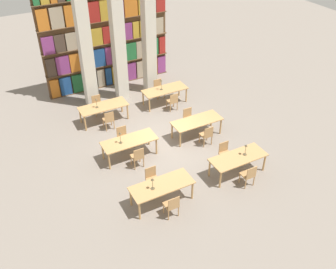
{
  "coord_description": "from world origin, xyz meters",
  "views": [
    {
      "loc": [
        -5.56,
        -10.69,
        9.08
      ],
      "look_at": [
        0.0,
        -0.28,
        0.68
      ],
      "focal_mm": 40.0,
      "sensor_mm": 36.0,
      "label": 1
    }
  ],
  "objects_px": {
    "chair_3": "(225,153)",
    "chair_10": "(173,101)",
    "desk_lamp_0": "(152,182)",
    "chair_11": "(159,88)",
    "chair_4": "(138,156)",
    "pillar_left": "(85,44)",
    "chair_8": "(109,119)",
    "reading_table_1": "(238,159)",
    "chair_9": "(97,104)",
    "desk_lamp_1": "(246,148)",
    "chair_5": "(123,137)",
    "pillar_right": "(149,32)",
    "desk_lamp_2": "(120,136)",
    "reading_table_0": "(162,187)",
    "chair_7": "(189,118)",
    "desk_lamp_4": "(161,83)",
    "chair_6": "(207,135)",
    "desk_lamp_3": "(96,102)",
    "reading_table_5": "(165,91)",
    "reading_table_3": "(197,122)",
    "chair_1": "(152,178)",
    "reading_table_4": "(103,108)",
    "chair_0": "(172,205)",
    "pillar_center": "(118,37)",
    "chair_2": "(249,175)",
    "reading_table_2": "(129,142)"
  },
  "relations": [
    {
      "from": "chair_1",
      "to": "desk_lamp_4",
      "type": "relative_size",
      "value": 1.75
    },
    {
      "from": "pillar_left",
      "to": "reading_table_0",
      "type": "xyz_separation_m",
      "value": [
        -0.04,
        -7.18,
        -2.32
      ]
    },
    {
      "from": "pillar_right",
      "to": "reading_table_0",
      "type": "relative_size",
      "value": 2.87
    },
    {
      "from": "desk_lamp_0",
      "to": "chair_11",
      "type": "height_order",
      "value": "desk_lamp_0"
    },
    {
      "from": "chair_1",
      "to": "chair_10",
      "type": "xyz_separation_m",
      "value": [
        3.12,
        4.24,
        0.0
      ]
    },
    {
      "from": "reading_table_5",
      "to": "chair_4",
      "type": "bearing_deg",
      "value": -129.9
    },
    {
      "from": "reading_table_5",
      "to": "chair_5",
      "type": "bearing_deg",
      "value": -143.87
    },
    {
      "from": "reading_table_5",
      "to": "reading_table_0",
      "type": "bearing_deg",
      "value": -118.6
    },
    {
      "from": "pillar_right",
      "to": "chair_9",
      "type": "xyz_separation_m",
      "value": [
        -3.07,
        -0.91,
        -2.52
      ]
    },
    {
      "from": "chair_11",
      "to": "chair_8",
      "type": "bearing_deg",
      "value": 25.52
    },
    {
      "from": "reading_table_1",
      "to": "chair_9",
      "type": "height_order",
      "value": "chair_9"
    },
    {
      "from": "chair_2",
      "to": "desk_lamp_2",
      "type": "bearing_deg",
      "value": 133.93
    },
    {
      "from": "reading_table_0",
      "to": "chair_3",
      "type": "xyz_separation_m",
      "value": [
        3.01,
        0.71,
        -0.2
      ]
    },
    {
      "from": "desk_lamp_2",
      "to": "chair_7",
      "type": "distance_m",
      "value": 3.46
    },
    {
      "from": "reading_table_3",
      "to": "chair_10",
      "type": "relative_size",
      "value": 2.37
    },
    {
      "from": "chair_6",
      "to": "desk_lamp_4",
      "type": "relative_size",
      "value": 1.75
    },
    {
      "from": "pillar_center",
      "to": "chair_4",
      "type": "distance_m",
      "value": 5.93
    },
    {
      "from": "chair_2",
      "to": "reading_table_0",
      "type": "bearing_deg",
      "value": 166.84
    },
    {
      "from": "desk_lamp_2",
      "to": "desk_lamp_0",
      "type": "bearing_deg",
      "value": -90.68
    },
    {
      "from": "reading_table_1",
      "to": "chair_5",
      "type": "xyz_separation_m",
      "value": [
        -3.01,
        3.44,
        -0.2
      ]
    },
    {
      "from": "chair_9",
      "to": "chair_11",
      "type": "height_order",
      "value": "same"
    },
    {
      "from": "pillar_right",
      "to": "reading_table_3",
      "type": "bearing_deg",
      "value": -90.83
    },
    {
      "from": "reading_table_0",
      "to": "desk_lamp_4",
      "type": "height_order",
      "value": "desk_lamp_4"
    },
    {
      "from": "chair_9",
      "to": "pillar_left",
      "type": "bearing_deg",
      "value": -92.38
    },
    {
      "from": "chair_6",
      "to": "chair_10",
      "type": "distance_m",
      "value": 2.95
    },
    {
      "from": "chair_5",
      "to": "reading_table_3",
      "type": "distance_m",
      "value": 3.05
    },
    {
      "from": "pillar_left",
      "to": "chair_8",
      "type": "relative_size",
      "value": 6.8
    },
    {
      "from": "pillar_left",
      "to": "reading_table_5",
      "type": "distance_m",
      "value": 4.12
    },
    {
      "from": "desk_lamp_4",
      "to": "chair_9",
      "type": "bearing_deg",
      "value": 168.68
    },
    {
      "from": "pillar_left",
      "to": "chair_0",
      "type": "bearing_deg",
      "value": -90.31
    },
    {
      "from": "chair_8",
      "to": "pillar_right",
      "type": "bearing_deg",
      "value": 37.05
    },
    {
      "from": "pillar_center",
      "to": "chair_7",
      "type": "height_order",
      "value": "pillar_center"
    },
    {
      "from": "desk_lamp_2",
      "to": "chair_10",
      "type": "relative_size",
      "value": 0.55
    },
    {
      "from": "desk_lamp_4",
      "to": "pillar_right",
      "type": "bearing_deg",
      "value": 84.65
    },
    {
      "from": "chair_3",
      "to": "chair_0",
      "type": "bearing_deg",
      "value": 25.07
    },
    {
      "from": "chair_0",
      "to": "chair_4",
      "type": "bearing_deg",
      "value": 88.77
    },
    {
      "from": "reading_table_5",
      "to": "reading_table_4",
      "type": "bearing_deg",
      "value": -178.54
    },
    {
      "from": "pillar_center",
      "to": "chair_1",
      "type": "height_order",
      "value": "pillar_center"
    },
    {
      "from": "desk_lamp_0",
      "to": "reading_table_4",
      "type": "relative_size",
      "value": 0.21
    },
    {
      "from": "chair_5",
      "to": "chair_11",
      "type": "relative_size",
      "value": 1.0
    },
    {
      "from": "reading_table_4",
      "to": "desk_lamp_1",
      "type": "bearing_deg",
      "value": -59.43
    },
    {
      "from": "desk_lamp_1",
      "to": "chair_5",
      "type": "height_order",
      "value": "desk_lamp_1"
    },
    {
      "from": "desk_lamp_3",
      "to": "reading_table_5",
      "type": "relative_size",
      "value": 0.21
    },
    {
      "from": "chair_4",
      "to": "chair_10",
      "type": "relative_size",
      "value": 1.0
    },
    {
      "from": "desk_lamp_2",
      "to": "chair_5",
      "type": "bearing_deg",
      "value": 63.1
    },
    {
      "from": "desk_lamp_0",
      "to": "reading_table_2",
      "type": "relative_size",
      "value": 0.21
    },
    {
      "from": "chair_4",
      "to": "desk_lamp_4",
      "type": "height_order",
      "value": "desk_lamp_4"
    },
    {
      "from": "chair_1",
      "to": "reading_table_4",
      "type": "distance_m",
      "value": 4.87
    },
    {
      "from": "pillar_right",
      "to": "desk_lamp_2",
      "type": "distance_m",
      "value": 5.9
    },
    {
      "from": "chair_3",
      "to": "chair_10",
      "type": "xyz_separation_m",
      "value": [
        0.1,
        4.24,
        0.0
      ]
    }
  ]
}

